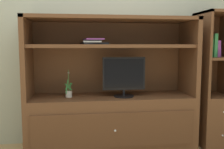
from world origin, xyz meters
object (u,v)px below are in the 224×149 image
tv_monitor (124,76)px  potted_plant (69,93)px  bookshelf_tall (213,100)px  upright_book_row (211,47)px  media_console (111,108)px  magazine_stack (93,42)px

tv_monitor → potted_plant: (-0.61, 0.05, -0.18)m
bookshelf_tall → upright_book_row: size_ratio=5.83×
media_console → bookshelf_tall: bearing=0.1°
tv_monitor → media_console: bearing=153.8°
tv_monitor → potted_plant: size_ratio=1.56×
tv_monitor → potted_plant: 0.64m
tv_monitor → bookshelf_tall: (1.11, 0.07, -0.31)m
magazine_stack → potted_plant: bearing=-177.3°
media_console → bookshelf_tall: (1.24, 0.00, 0.06)m
media_console → tv_monitor: bearing=-26.2°
potted_plant → bookshelf_tall: (1.72, 0.02, -0.13)m
media_console → bookshelf_tall: 1.24m
media_console → tv_monitor: 0.40m
media_console → tv_monitor: size_ratio=3.93×
tv_monitor → potted_plant: bearing=175.5°
bookshelf_tall → upright_book_row: bearing=-170.4°
media_console → upright_book_row: media_console is taller
tv_monitor → bookshelf_tall: 1.15m
potted_plant → bookshelf_tall: bearing=0.7°
potted_plant → bookshelf_tall: 1.72m
tv_monitor → upright_book_row: size_ratio=1.75×
tv_monitor → upright_book_row: (1.05, 0.06, 0.32)m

